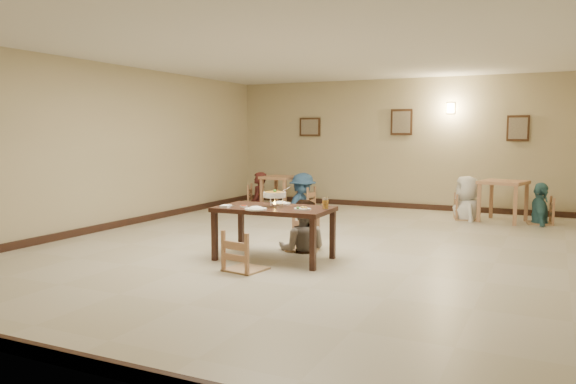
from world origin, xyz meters
The scene contains 33 objects.
floor centered at (0.00, 0.00, 0.00)m, with size 10.00×10.00×0.00m, color #BCB39C.
ceiling centered at (0.00, 0.00, 3.00)m, with size 10.00×10.00×0.00m, color silver.
wall_back centered at (0.00, 5.00, 1.50)m, with size 10.00×10.00×0.00m, color tan.
wall_front centered at (0.00, -5.00, 1.50)m, with size 10.00×10.00×0.00m, color tan.
wall_left centered at (-4.00, 0.00, 1.50)m, with size 10.00×10.00×0.00m, color tan.
baseboard_back centered at (0.00, 4.97, 0.06)m, with size 8.00×0.06×0.12m, color black.
baseboard_front centered at (0.00, -4.97, 0.06)m, with size 8.00×0.06×0.12m, color black.
baseboard_left centered at (-3.97, 0.00, 0.06)m, with size 0.06×10.00×0.12m, color black.
picture_a centered at (-2.20, 4.96, 1.90)m, with size 0.55×0.04×0.45m.
picture_b centered at (0.10, 4.96, 2.00)m, with size 0.50×0.04×0.60m.
picture_c centered at (2.60, 4.96, 1.85)m, with size 0.45×0.04×0.55m.
wall_sconce centered at (1.20, 4.96, 2.30)m, with size 0.16×0.05×0.22m, color #FFD88C.
main_table centered at (-0.13, -1.10, 0.65)m, with size 1.59×0.93×0.73m.
chair_far centered at (-0.03, -0.32, 0.49)m, with size 0.46×0.46×0.99m.
chair_near centered at (-0.18, -1.80, 0.49)m, with size 0.46×0.46×0.98m.
main_diner centered at (-0.01, -0.38, 0.77)m, with size 0.75×0.58×1.53m, color gray.
curry_warmer centered at (-0.14, -1.06, 0.90)m, with size 0.35×0.32×0.28m.
rice_plate_far centered at (-0.18, -0.78, 0.75)m, with size 0.29×0.29×0.07m.
rice_plate_near centered at (-0.22, -1.45, 0.75)m, with size 0.29×0.29×0.07m.
fried_plate centered at (0.33, -1.18, 0.75)m, with size 0.24×0.24×0.05m.
chili_dish centered at (-0.51, -1.27, 0.75)m, with size 0.11×0.11×0.02m.
napkin_cutlery centered at (-0.72, -1.40, 0.75)m, with size 0.15×0.25×0.03m.
drink_glass centered at (0.58, -0.98, 0.81)m, with size 0.08×0.08×0.16m.
bg_table_left centered at (-2.43, 3.77, 0.61)m, with size 0.82×0.82×0.75m.
bg_table_right centered at (2.44, 3.84, 0.67)m, with size 0.98×0.98×0.81m.
bg_chair_ll centered at (-3.04, 3.82, 0.50)m, with size 0.47×0.47×1.00m.
bg_chair_lr centered at (-1.83, 3.70, 0.50)m, with size 0.47×0.47×1.00m.
bg_chair_rl centered at (1.76, 3.81, 0.49)m, with size 0.46×0.46×0.99m.
bg_chair_rr centered at (3.12, 3.88, 0.49)m, with size 0.46×0.46×0.99m.
bg_diner_a centered at (-3.04, 3.82, 0.82)m, with size 0.60×0.39×1.64m, color #501E1C.
bg_diner_b centered at (-1.83, 3.70, 0.85)m, with size 1.09×0.63×1.69m, color #3B6698.
bg_diner_c centered at (1.76, 3.81, 0.89)m, with size 0.87×0.56×1.78m, color silver.
bg_diner_d centered at (3.12, 3.88, 0.80)m, with size 0.94×0.39×1.61m, color teal.
Camera 1 is at (3.34, -7.93, 1.75)m, focal length 35.00 mm.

